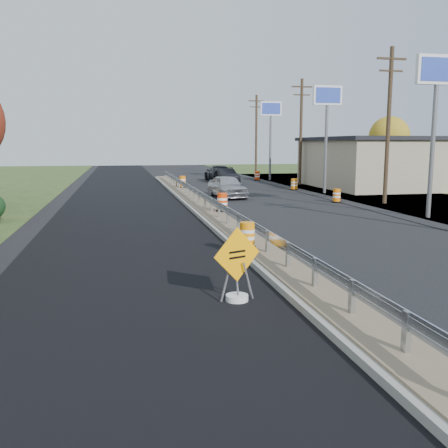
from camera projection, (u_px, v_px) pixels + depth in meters
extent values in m
plane|color=black|center=(239.00, 237.00, 20.00)|extent=(140.00, 140.00, 0.00)
cube|color=black|center=(124.00, 208.00, 28.77)|extent=(7.20, 120.00, 0.01)
cube|color=gray|center=(205.00, 209.00, 27.71)|extent=(1.60, 55.00, 0.18)
cube|color=brown|center=(205.00, 207.00, 27.70)|extent=(1.25, 55.00, 0.05)
cube|color=silver|center=(406.00, 332.00, 8.31)|extent=(0.10, 0.15, 0.70)
cube|color=silver|center=(352.00, 296.00, 10.24)|extent=(0.10, 0.15, 0.70)
cube|color=silver|center=(315.00, 272.00, 12.18)|extent=(0.10, 0.15, 0.70)
cube|color=silver|center=(288.00, 255.00, 14.11)|extent=(0.10, 0.15, 0.70)
cube|color=silver|center=(268.00, 241.00, 16.04)|extent=(0.10, 0.15, 0.70)
cube|color=silver|center=(252.00, 231.00, 17.97)|extent=(0.10, 0.15, 0.70)
cube|color=silver|center=(239.00, 222.00, 19.91)|extent=(0.10, 0.15, 0.70)
cube|color=silver|center=(228.00, 215.00, 21.84)|extent=(0.10, 0.15, 0.70)
cube|color=silver|center=(219.00, 210.00, 23.77)|extent=(0.10, 0.15, 0.70)
cube|color=silver|center=(211.00, 205.00, 25.70)|extent=(0.10, 0.15, 0.70)
cube|color=silver|center=(205.00, 201.00, 27.64)|extent=(0.10, 0.15, 0.70)
cube|color=silver|center=(199.00, 197.00, 29.57)|extent=(0.10, 0.15, 0.70)
cube|color=silver|center=(194.00, 194.00, 31.50)|extent=(0.10, 0.15, 0.70)
cube|color=silver|center=(190.00, 191.00, 33.44)|extent=(0.10, 0.15, 0.70)
cube|color=silver|center=(186.00, 188.00, 35.37)|extent=(0.10, 0.15, 0.70)
cube|color=silver|center=(182.00, 186.00, 37.30)|extent=(0.10, 0.15, 0.70)
cube|color=silver|center=(179.00, 184.00, 39.23)|extent=(0.10, 0.15, 0.70)
cube|color=silver|center=(176.00, 182.00, 41.17)|extent=(0.10, 0.15, 0.70)
cube|color=silver|center=(174.00, 180.00, 43.10)|extent=(0.10, 0.15, 0.70)
cube|color=silver|center=(171.00, 179.00, 45.03)|extent=(0.10, 0.15, 0.70)
cube|color=silver|center=(169.00, 177.00, 46.96)|extent=(0.10, 0.15, 0.70)
cube|color=silver|center=(167.00, 176.00, 48.90)|extent=(0.10, 0.15, 0.70)
cube|color=silver|center=(165.00, 175.00, 50.83)|extent=(0.10, 0.15, 0.70)
cube|color=silver|center=(202.00, 195.00, 28.57)|extent=(0.04, 46.00, 0.34)
cube|color=silver|center=(202.00, 197.00, 28.58)|extent=(0.06, 46.00, 0.03)
cube|color=silver|center=(202.00, 194.00, 28.56)|extent=(0.06, 46.00, 0.03)
cube|color=tan|center=(420.00, 164.00, 43.26)|extent=(18.00, 12.00, 4.00)
cube|color=black|center=(421.00, 139.00, 42.93)|extent=(18.50, 12.50, 0.30)
cube|color=black|center=(323.00, 169.00, 41.51)|extent=(0.08, 7.20, 2.20)
cylinder|color=slate|center=(432.00, 150.00, 24.49)|extent=(0.22, 0.22, 6.80)
cube|color=white|center=(437.00, 70.00, 23.88)|extent=(2.20, 0.25, 1.40)
cube|color=#263FB2|center=(437.00, 70.00, 23.88)|extent=(1.90, 0.30, 1.10)
cylinder|color=slate|center=(326.00, 148.00, 37.05)|extent=(0.22, 0.22, 6.80)
cube|color=white|center=(327.00, 95.00, 36.45)|extent=(2.20, 0.25, 1.40)
cube|color=#263FB2|center=(327.00, 95.00, 36.45)|extent=(1.90, 0.30, 1.10)
cylinder|color=slate|center=(270.00, 147.00, 50.58)|extent=(0.22, 0.22, 6.80)
cube|color=white|center=(271.00, 109.00, 49.98)|extent=(2.20, 0.25, 1.40)
cube|color=#263FB2|center=(271.00, 109.00, 49.98)|extent=(1.90, 0.30, 1.10)
cylinder|color=#473523|center=(388.00, 127.00, 30.28)|extent=(0.26, 0.26, 9.40)
cube|color=#473523|center=(392.00, 59.00, 29.65)|extent=(1.90, 0.12, 0.12)
cube|color=#473523|center=(391.00, 71.00, 29.76)|extent=(1.50, 0.10, 0.10)
cylinder|color=#473523|center=(301.00, 133.00, 44.78)|extent=(0.26, 0.26, 9.40)
cube|color=#473523|center=(302.00, 87.00, 44.14)|extent=(1.90, 0.12, 0.12)
cube|color=#473523|center=(302.00, 95.00, 44.25)|extent=(1.50, 0.10, 0.10)
cylinder|color=#473523|center=(256.00, 135.00, 59.27)|extent=(0.26, 0.26, 9.40)
cube|color=#473523|center=(257.00, 101.00, 58.64)|extent=(1.90, 0.12, 0.12)
cube|color=#473523|center=(256.00, 107.00, 58.75)|extent=(1.50, 0.10, 0.10)
cylinder|color=#473523|center=(388.00, 163.00, 57.88)|extent=(0.36, 0.36, 3.08)
sphere|color=#B58726|center=(389.00, 136.00, 57.40)|extent=(4.62, 4.62, 4.62)
cylinder|color=white|center=(237.00, 298.00, 11.78)|extent=(0.54, 0.54, 0.15)
cube|color=slate|center=(226.00, 282.00, 11.66)|extent=(0.31, 0.16, 0.93)
cube|color=slate|center=(248.00, 281.00, 11.77)|extent=(0.31, 0.16, 0.93)
cube|color=slate|center=(237.00, 281.00, 11.76)|extent=(0.13, 0.23, 0.95)
cube|color=#FC9F05|center=(237.00, 254.00, 11.61)|extent=(1.20, 0.51, 1.29)
cube|color=black|center=(237.00, 252.00, 11.58)|extent=(0.43, 0.18, 0.05)
cube|color=black|center=(237.00, 257.00, 11.60)|extent=(0.43, 0.18, 0.05)
cylinder|color=black|center=(247.00, 248.00, 16.53)|extent=(0.61, 0.61, 0.08)
cylinder|color=orange|center=(247.00, 235.00, 16.46)|extent=(0.49, 0.49, 0.86)
cylinder|color=white|center=(247.00, 231.00, 16.44)|extent=(0.50, 0.50, 0.11)
cylinder|color=white|center=(247.00, 238.00, 16.47)|extent=(0.50, 0.50, 0.11)
cylinder|color=black|center=(222.00, 211.00, 25.76)|extent=(0.65, 0.65, 0.09)
cylinder|color=red|center=(222.00, 202.00, 25.69)|extent=(0.52, 0.52, 0.91)
cylinder|color=white|center=(222.00, 199.00, 25.67)|extent=(0.54, 0.54, 0.12)
cylinder|color=white|center=(222.00, 204.00, 25.70)|extent=(0.54, 0.54, 0.12)
cylinder|color=black|center=(183.00, 187.00, 39.99)|extent=(0.63, 0.63, 0.08)
cylinder|color=orange|center=(183.00, 182.00, 39.92)|extent=(0.50, 0.50, 0.88)
cylinder|color=white|center=(182.00, 180.00, 39.90)|extent=(0.52, 0.52, 0.12)
cylinder|color=white|center=(183.00, 183.00, 39.94)|extent=(0.52, 0.52, 0.12)
cylinder|color=black|center=(336.00, 202.00, 31.70)|extent=(0.59, 0.59, 0.08)
cylinder|color=orange|center=(337.00, 195.00, 31.63)|extent=(0.47, 0.47, 0.83)
cylinder|color=white|center=(337.00, 193.00, 31.61)|extent=(0.49, 0.49, 0.11)
cylinder|color=white|center=(337.00, 197.00, 31.64)|extent=(0.49, 0.49, 0.11)
cylinder|color=black|center=(294.00, 190.00, 40.31)|extent=(0.64, 0.64, 0.08)
cylinder|color=orange|center=(294.00, 184.00, 40.24)|extent=(0.51, 0.51, 0.89)
cylinder|color=white|center=(294.00, 182.00, 40.22)|extent=(0.52, 0.52, 0.12)
cylinder|color=white|center=(294.00, 185.00, 40.26)|extent=(0.52, 0.52, 0.12)
cylinder|color=black|center=(257.00, 180.00, 51.03)|extent=(0.65, 0.65, 0.09)
cylinder|color=#ED3C0A|center=(257.00, 176.00, 50.96)|extent=(0.52, 0.52, 0.91)
cylinder|color=white|center=(257.00, 174.00, 50.93)|extent=(0.53, 0.53, 0.12)
cylinder|color=white|center=(257.00, 176.00, 50.97)|extent=(0.53, 0.53, 0.12)
imported|color=#B6B7BB|center=(227.00, 186.00, 34.55)|extent=(2.33, 4.73, 1.55)
imported|color=black|center=(226.00, 176.00, 46.91)|extent=(1.90, 4.42, 1.42)
imported|color=black|center=(218.00, 173.00, 49.93)|extent=(2.38, 5.53, 1.59)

